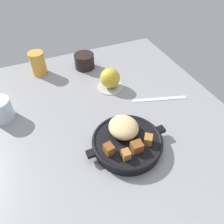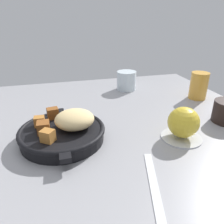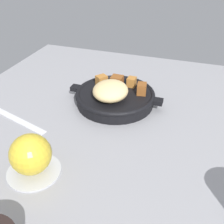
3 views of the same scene
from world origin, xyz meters
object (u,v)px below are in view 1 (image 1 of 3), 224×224
Objects in this scene: juice_glass_amber at (38,63)px; coffee_mug_dark at (84,61)px; red_apple at (110,78)px; butter_knife at (160,99)px; water_glass_short at (0,110)px; cast_iron_skillet at (127,140)px.

coffee_mug_dark is at bearing -9.66° from juice_glass_amber.
butter_knife is (14.49, -14.36, -4.36)cm from red_apple.
water_glass_short is at bearing -151.76° from coffee_mug_dark.
cast_iron_skillet is 30.11cm from red_apple.
juice_glass_amber is at bearing 53.74° from water_glass_short.
juice_glass_amber reaches higher than water_glass_short.
butter_knife is at bearing 34.89° from cast_iron_skillet.
coffee_mug_dark is at bearing 137.42° from butter_knife.
juice_glass_amber is (-19.45, 3.31, 1.73)cm from coffee_mug_dark.
red_apple reaches higher than butter_knife.
red_apple reaches higher than cast_iron_skillet.
juice_glass_amber is (-17.36, 50.57, 2.23)cm from cast_iron_skillet.
cast_iron_skillet is 3.24× the size of water_glass_short.
cast_iron_skillet reaches higher than coffee_mug_dark.
butter_knife is at bearing -44.74° from red_apple.
juice_glass_amber reaches higher than cast_iron_skillet.
red_apple is 0.91× the size of coffee_mug_dark.
cast_iron_skillet reaches higher than butter_knife.
juice_glass_amber is at bearing 138.67° from red_apple.
red_apple is at bearing -75.10° from coffee_mug_dark.
coffee_mug_dark is at bearing 87.48° from cast_iron_skillet.
water_glass_short is (-16.65, -22.70, -1.07)cm from juice_glass_amber.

